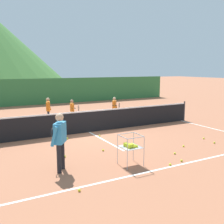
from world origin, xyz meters
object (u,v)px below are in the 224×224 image
(ball_cart, at_px, (130,146))
(tennis_ball_11, at_px, (170,164))
(tennis_ball_6, at_px, (67,138))
(tennis_ball_9, at_px, (182,161))
(tennis_net, at_px, (89,121))
(tennis_ball_7, at_px, (204,138))
(tennis_ball_1, at_px, (79,190))
(student_0, at_px, (48,108))
(student_1, at_px, (72,109))
(instructor, at_px, (60,137))
(student_2, at_px, (115,106))
(tennis_ball_2, at_px, (214,143))
(tennis_ball_10, at_px, (65,156))
(tennis_ball_0, at_px, (103,150))
(tennis_ball_4, at_px, (175,153))
(tennis_ball_5, at_px, (184,146))
(tennis_ball_3, at_px, (100,136))

(ball_cart, height_order, tennis_ball_11, ball_cart)
(tennis_ball_6, bearing_deg, tennis_ball_9, -61.15)
(tennis_net, bearing_deg, tennis_ball_7, -41.92)
(tennis_ball_1, bearing_deg, student_0, 80.16)
(tennis_net, xyz_separation_m, student_1, (0.03, 2.22, 0.24))
(tennis_ball_1, bearing_deg, instructor, 89.78)
(instructor, height_order, student_2, instructor)
(tennis_net, distance_m, ball_cart, 4.27)
(tennis_ball_1, relative_size, tennis_ball_6, 1.00)
(student_0, xyz_separation_m, student_1, (1.11, -0.52, -0.06))
(instructor, relative_size, tennis_ball_2, 23.80)
(tennis_net, bearing_deg, student_0, 111.55)
(tennis_ball_11, bearing_deg, tennis_net, 95.81)
(student_2, distance_m, tennis_ball_9, 7.00)
(tennis_ball_9, distance_m, tennis_ball_10, 3.65)
(student_0, bearing_deg, tennis_ball_0, -85.35)
(ball_cart, relative_size, tennis_ball_4, 13.22)
(tennis_ball_1, bearing_deg, student_1, 71.36)
(tennis_ball_5, distance_m, tennis_ball_7, 1.52)
(student_2, xyz_separation_m, tennis_ball_3, (-2.33, -2.94, -0.71))
(ball_cart, xyz_separation_m, tennis_ball_5, (2.66, 0.60, -0.56))
(tennis_ball_6, bearing_deg, tennis_ball_1, -105.21)
(ball_cart, height_order, tennis_ball_3, ball_cart)
(tennis_ball_3, bearing_deg, student_0, 108.11)
(ball_cart, height_order, tennis_ball_9, ball_cart)
(student_0, bearing_deg, tennis_ball_9, -74.39)
(instructor, height_order, tennis_ball_11, instructor)
(student_2, xyz_separation_m, tennis_ball_6, (-3.66, -2.75, -0.71))
(tennis_ball_3, xyz_separation_m, tennis_ball_5, (2.03, -2.78, 0.00))
(tennis_ball_3, height_order, tennis_ball_5, same)
(tennis_ball_6, bearing_deg, tennis_net, 28.23)
(tennis_ball_6, distance_m, tennis_ball_10, 2.16)
(tennis_ball_7, xyz_separation_m, tennis_ball_9, (-2.58, -1.52, 0.00))
(tennis_ball_7, distance_m, tennis_ball_10, 5.62)
(tennis_ball_4, distance_m, tennis_ball_7, 2.46)
(student_1, height_order, tennis_ball_11, student_1)
(student_0, relative_size, tennis_ball_4, 19.52)
(tennis_ball_2, height_order, tennis_ball_7, same)
(tennis_ball_1, relative_size, tennis_ball_10, 1.00)
(tennis_ball_2, distance_m, tennis_ball_11, 3.13)
(tennis_net, relative_size, tennis_ball_10, 165.14)
(tennis_ball_6, bearing_deg, tennis_ball_11, -67.44)
(tennis_ball_7, bearing_deg, tennis_ball_2, -101.18)
(ball_cart, relative_size, tennis_ball_5, 13.22)
(instructor, xyz_separation_m, tennis_ball_7, (6.03, 0.46, -0.94))
(tennis_ball_0, height_order, tennis_ball_3, same)
(tennis_ball_4, distance_m, tennis_ball_10, 3.59)
(student_1, distance_m, tennis_ball_4, 6.49)
(tennis_ball_10, bearing_deg, tennis_ball_6, 69.26)
(tennis_ball_2, relative_size, tennis_ball_9, 1.00)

